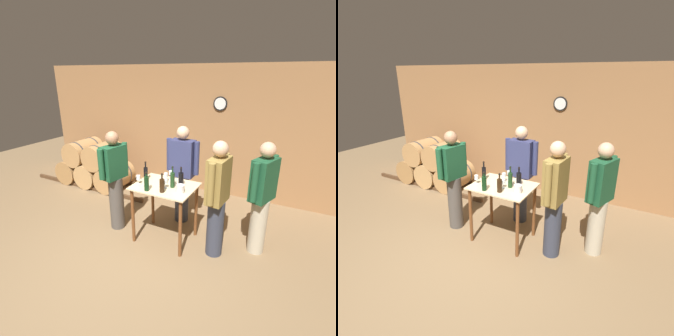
% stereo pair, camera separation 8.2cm
% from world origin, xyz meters
% --- Properties ---
extents(ground_plane, '(14.00, 14.00, 0.00)m').
position_xyz_m(ground_plane, '(0.00, 0.00, 0.00)').
color(ground_plane, brown).
extents(back_wall, '(8.40, 0.08, 2.70)m').
position_xyz_m(back_wall, '(0.00, 2.88, 1.35)').
color(back_wall, '#996B42').
rests_on(back_wall, ground_plane).
extents(barrel_rack, '(3.09, 0.84, 1.06)m').
position_xyz_m(barrel_rack, '(-2.29, 2.00, 0.46)').
color(barrel_rack, '#4C331E').
rests_on(barrel_rack, ground_plane).
extents(tasting_table, '(0.92, 0.72, 0.92)m').
position_xyz_m(tasting_table, '(0.24, 0.81, 0.73)').
color(tasting_table, beige).
rests_on(tasting_table, ground_plane).
extents(wine_bottle_far_left, '(0.06, 0.06, 0.30)m').
position_xyz_m(wine_bottle_far_left, '(-0.14, 0.88, 1.04)').
color(wine_bottle_far_left, black).
rests_on(wine_bottle_far_left, tasting_table).
extents(wine_bottle_left, '(0.07, 0.07, 0.28)m').
position_xyz_m(wine_bottle_left, '(0.09, 0.53, 1.04)').
color(wine_bottle_left, black).
rests_on(wine_bottle_left, tasting_table).
extents(wine_bottle_center, '(0.07, 0.07, 0.28)m').
position_xyz_m(wine_bottle_center, '(0.31, 0.59, 1.03)').
color(wine_bottle_center, black).
rests_on(wine_bottle_center, tasting_table).
extents(wine_bottle_right, '(0.07, 0.07, 0.33)m').
position_xyz_m(wine_bottle_right, '(0.37, 0.80, 1.05)').
color(wine_bottle_right, '#193819').
rests_on(wine_bottle_right, tasting_table).
extents(wine_bottle_far_right, '(0.08, 0.08, 0.29)m').
position_xyz_m(wine_bottle_far_right, '(0.45, 0.93, 1.03)').
color(wine_bottle_far_right, black).
rests_on(wine_bottle_far_right, tasting_table).
extents(wine_glass_near_left, '(0.06, 0.06, 0.14)m').
position_xyz_m(wine_glass_near_left, '(-0.14, 0.68, 1.02)').
color(wine_glass_near_left, silver).
rests_on(wine_glass_near_left, tasting_table).
extents(wine_glass_near_center, '(0.06, 0.06, 0.14)m').
position_xyz_m(wine_glass_near_center, '(0.18, 0.96, 1.02)').
color(wine_glass_near_center, silver).
rests_on(wine_glass_near_center, tasting_table).
extents(wine_glass_near_right, '(0.06, 0.06, 0.15)m').
position_xyz_m(wine_glass_near_right, '(0.22, 1.06, 1.03)').
color(wine_glass_near_right, silver).
rests_on(wine_glass_near_right, tasting_table).
extents(wine_glass_far_side, '(0.06, 0.06, 0.13)m').
position_xyz_m(wine_glass_far_side, '(0.29, 0.74, 1.02)').
color(wine_glass_far_side, silver).
rests_on(wine_glass_far_side, tasting_table).
extents(ice_bucket, '(0.12, 0.12, 0.11)m').
position_xyz_m(ice_bucket, '(0.55, 0.71, 0.98)').
color(ice_bucket, silver).
rests_on(ice_bucket, tasting_table).
extents(person_host, '(0.29, 0.58, 1.68)m').
position_xyz_m(person_host, '(-0.64, 0.73, 0.89)').
color(person_host, '#4C4742').
rests_on(person_host, ground_plane).
extents(person_visitor_with_scarf, '(0.25, 0.59, 1.71)m').
position_xyz_m(person_visitor_with_scarf, '(1.06, 0.81, 0.91)').
color(person_visitor_with_scarf, '#333847').
rests_on(person_visitor_with_scarf, ground_plane).
extents(person_visitor_bearded, '(0.34, 0.56, 1.68)m').
position_xyz_m(person_visitor_bearded, '(1.59, 1.15, 0.89)').
color(person_visitor_bearded, '#B7AD93').
rests_on(person_visitor_bearded, ground_plane).
extents(person_visitor_near_door, '(0.59, 0.24, 1.72)m').
position_xyz_m(person_visitor_near_door, '(0.24, 1.44, 0.91)').
color(person_visitor_near_door, '#333847').
rests_on(person_visitor_near_door, ground_plane).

